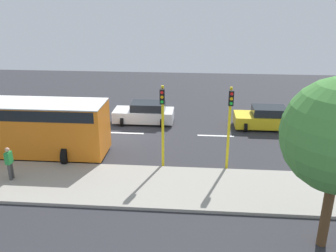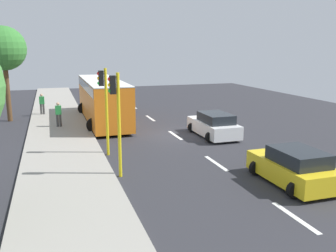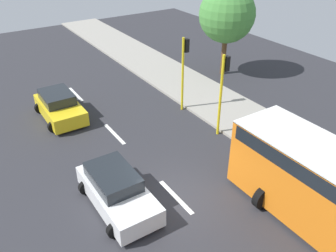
{
  "view_description": "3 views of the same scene",
  "coord_description": "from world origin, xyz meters",
  "px_view_note": "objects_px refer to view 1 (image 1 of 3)",
  "views": [
    {
      "loc": [
        22.09,
        4.65,
        8.79
      ],
      "look_at": [
        2.47,
        3.04,
        1.52
      ],
      "focal_mm": 38.24,
      "sensor_mm": 36.0,
      "label": 1
    },
    {
      "loc": [
        7.43,
        21.18,
        5.5
      ],
      "look_at": [
        1.58,
        3.34,
        1.41
      ],
      "focal_mm": 38.64,
      "sensor_mm": 36.0,
      "label": 2
    },
    {
      "loc": [
        -6.4,
        -9.26,
        10.19
      ],
      "look_at": [
        2.05,
        3.77,
        0.96
      ],
      "focal_mm": 37.55,
      "sensor_mm": 36.0,
      "label": 3
    }
  ],
  "objects_px": {
    "city_bus": "(10,124)",
    "traffic_light_corner": "(163,116)",
    "pedestrian_by_tree": "(9,162)",
    "car_yellow_cab": "(265,118)",
    "car_white": "(145,113)",
    "traffic_light_midblock": "(230,118)"
  },
  "relations": [
    {
      "from": "car_white",
      "to": "traffic_light_midblock",
      "type": "distance_m",
      "value": 9.17
    },
    {
      "from": "city_bus",
      "to": "pedestrian_by_tree",
      "type": "bearing_deg",
      "value": 24.88
    },
    {
      "from": "car_yellow_cab",
      "to": "traffic_light_corner",
      "type": "bearing_deg",
      "value": -44.13
    },
    {
      "from": "car_yellow_cab",
      "to": "traffic_light_corner",
      "type": "xyz_separation_m",
      "value": [
        6.67,
        -6.47,
        2.22
      ]
    },
    {
      "from": "city_bus",
      "to": "traffic_light_corner",
      "type": "relative_size",
      "value": 2.44
    },
    {
      "from": "traffic_light_corner",
      "to": "pedestrian_by_tree",
      "type": "bearing_deg",
      "value": -73.79
    },
    {
      "from": "traffic_light_corner",
      "to": "traffic_light_midblock",
      "type": "relative_size",
      "value": 1.0
    },
    {
      "from": "pedestrian_by_tree",
      "to": "traffic_light_corner",
      "type": "relative_size",
      "value": 0.38
    },
    {
      "from": "car_yellow_cab",
      "to": "traffic_light_corner",
      "type": "height_order",
      "value": "traffic_light_corner"
    },
    {
      "from": "car_white",
      "to": "traffic_light_corner",
      "type": "height_order",
      "value": "traffic_light_corner"
    },
    {
      "from": "car_yellow_cab",
      "to": "car_white",
      "type": "distance_m",
      "value": 8.47
    },
    {
      "from": "car_yellow_cab",
      "to": "city_bus",
      "type": "xyz_separation_m",
      "value": [
        5.55,
        -15.33,
        1.13
      ]
    },
    {
      "from": "car_white",
      "to": "traffic_light_corner",
      "type": "xyz_separation_m",
      "value": [
        7.08,
        1.99,
        2.22
      ]
    },
    {
      "from": "pedestrian_by_tree",
      "to": "traffic_light_corner",
      "type": "xyz_separation_m",
      "value": [
        -2.14,
        7.35,
        1.87
      ]
    },
    {
      "from": "car_yellow_cab",
      "to": "pedestrian_by_tree",
      "type": "bearing_deg",
      "value": -57.5
    },
    {
      "from": "car_white",
      "to": "traffic_light_midblock",
      "type": "relative_size",
      "value": 0.95
    },
    {
      "from": "pedestrian_by_tree",
      "to": "city_bus",
      "type": "bearing_deg",
      "value": -155.12
    },
    {
      "from": "traffic_light_corner",
      "to": "car_yellow_cab",
      "type": "bearing_deg",
      "value": 135.87
    },
    {
      "from": "city_bus",
      "to": "pedestrian_by_tree",
      "type": "distance_m",
      "value": 3.67
    },
    {
      "from": "car_yellow_cab",
      "to": "pedestrian_by_tree",
      "type": "distance_m",
      "value": 16.4
    },
    {
      "from": "traffic_light_midblock",
      "to": "traffic_light_corner",
      "type": "bearing_deg",
      "value": -90.0
    },
    {
      "from": "pedestrian_by_tree",
      "to": "traffic_light_midblock",
      "type": "bearing_deg",
      "value": 101.24
    }
  ]
}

